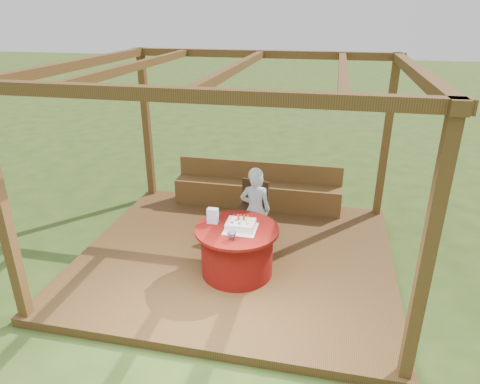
% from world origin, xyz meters
% --- Properties ---
extents(ground, '(60.00, 60.00, 0.00)m').
position_xyz_m(ground, '(0.00, 0.00, 0.00)').
color(ground, '#2F4918').
rests_on(ground, ground).
extents(deck, '(4.50, 4.00, 0.12)m').
position_xyz_m(deck, '(0.00, 0.00, 0.06)').
color(deck, brown).
rests_on(deck, ground).
extents(pergola, '(4.50, 4.00, 2.72)m').
position_xyz_m(pergola, '(0.00, 0.00, 2.41)').
color(pergola, brown).
rests_on(pergola, deck).
extents(bench, '(3.00, 0.42, 0.80)m').
position_xyz_m(bench, '(0.00, 1.72, 0.38)').
color(bench, brown).
rests_on(bench, deck).
extents(table, '(1.11, 1.11, 0.68)m').
position_xyz_m(table, '(0.12, -0.49, 0.47)').
color(table, maroon).
rests_on(table, deck).
extents(chair, '(0.53, 0.53, 0.89)m').
position_xyz_m(chair, '(0.11, 0.63, 0.61)').
color(chair, '#372211').
rests_on(chair, deck).
extents(elderly_woman, '(0.47, 0.34, 1.26)m').
position_xyz_m(elderly_woman, '(0.23, 0.26, 0.76)').
color(elderly_woman, '#A2D5F0').
rests_on(elderly_woman, deck).
extents(birthday_cake, '(0.42, 0.42, 0.19)m').
position_xyz_m(birthday_cake, '(0.17, -0.50, 0.85)').
color(birthday_cake, white).
rests_on(birthday_cake, table).
extents(gift_bag, '(0.14, 0.09, 0.21)m').
position_xyz_m(gift_bag, '(-0.23, -0.40, 0.90)').
color(gift_bag, '#F09BDB').
rests_on(gift_bag, table).
extents(drinking_glass, '(0.14, 0.14, 0.10)m').
position_xyz_m(drinking_glass, '(0.13, -0.80, 0.85)').
color(drinking_glass, white).
rests_on(drinking_glass, table).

